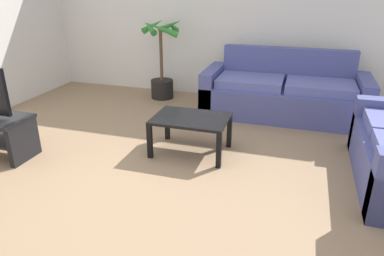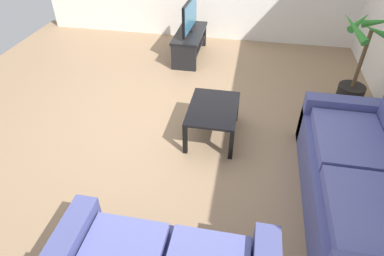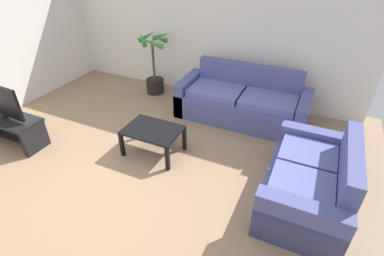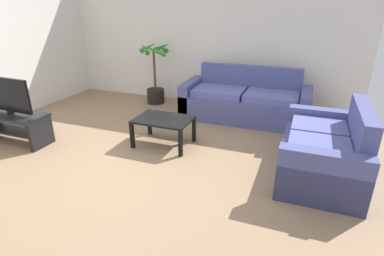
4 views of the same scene
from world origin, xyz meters
The scene contains 5 objects.
ground_plane centered at (0.00, 0.00, 0.00)m, with size 6.60×6.60×0.00m, color #937556.
wall_back centered at (0.00, 3.00, 1.35)m, with size 6.00×0.06×2.70m, color silver.
couch_main centered at (0.99, 2.28, 0.30)m, with size 2.21×0.90×0.90m.
coffee_table centered at (0.10, 0.77, 0.36)m, with size 0.81×0.57×0.41m.
potted_palm centered at (-0.93, 2.55, 0.51)m, with size 0.68×0.73×1.27m.
Camera 1 is at (1.19, -2.68, 1.79)m, focal length 33.51 mm.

